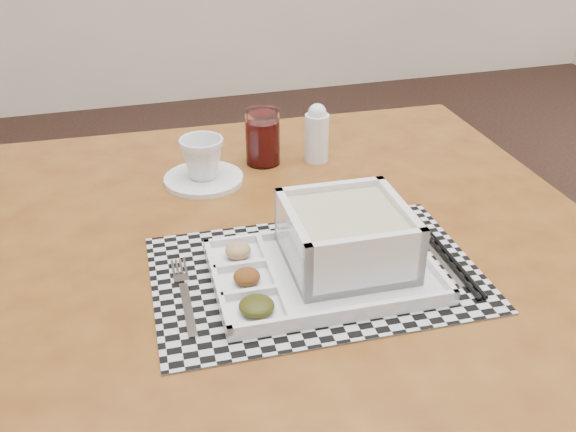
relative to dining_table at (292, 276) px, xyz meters
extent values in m
plane|color=black|center=(0.49, 0.43, -0.70)|extent=(5.00, 5.00, 0.00)
cube|color=#56290F|center=(0.00, 0.00, 0.06)|extent=(1.07, 1.07, 0.04)
cylinder|color=#56290F|center=(-0.45, 0.48, -0.33)|extent=(0.05, 0.05, 0.73)
cylinder|color=#56290F|center=(0.48, 0.45, -0.33)|extent=(0.05, 0.05, 0.73)
cube|color=#56290F|center=(0.02, 0.44, 0.00)|extent=(0.89, 0.07, 0.08)
cube|color=#56290F|center=(-0.44, 0.02, 0.00)|extent=(0.07, 0.89, 0.08)
cube|color=#56290F|center=(0.44, -0.02, 0.00)|extent=(0.07, 0.89, 0.08)
cube|color=#B1B2B9|center=(0.00, -0.11, 0.08)|extent=(0.49, 0.34, 0.00)
cube|color=silver|center=(0.01, -0.13, 0.09)|extent=(0.33, 0.23, 0.01)
cube|color=silver|center=(0.01, -0.02, 0.10)|extent=(0.32, 0.02, 0.01)
cube|color=silver|center=(0.01, -0.23, 0.10)|extent=(0.32, 0.02, 0.01)
cube|color=silver|center=(-0.15, -0.12, 0.10)|extent=(0.02, 0.22, 0.01)
cube|color=silver|center=(0.17, -0.13, 0.10)|extent=(0.02, 0.22, 0.01)
cube|color=silver|center=(-0.07, -0.12, 0.10)|extent=(0.02, 0.20, 0.01)
cube|color=silver|center=(-0.11, -0.16, 0.10)|extent=(0.08, 0.01, 0.01)
cube|color=silver|center=(-0.11, -0.09, 0.10)|extent=(0.08, 0.01, 0.01)
ellipsoid|color=black|center=(-0.11, -0.19, 0.10)|extent=(0.05, 0.05, 0.02)
ellipsoid|color=#451F0B|center=(-0.10, -0.12, 0.10)|extent=(0.04, 0.04, 0.02)
ellipsoid|color=#996F45|center=(-0.10, -0.05, 0.10)|extent=(0.04, 0.04, 0.02)
cube|color=silver|center=(0.05, -0.11, 0.10)|extent=(0.18, 0.18, 0.01)
cube|color=silver|center=(0.05, -0.03, 0.14)|extent=(0.17, 0.02, 0.09)
cube|color=silver|center=(0.05, -0.19, 0.14)|extent=(0.17, 0.02, 0.09)
cube|color=silver|center=(-0.03, -0.11, 0.14)|extent=(0.02, 0.17, 0.09)
cube|color=silver|center=(0.13, -0.11, 0.14)|extent=(0.02, 0.17, 0.09)
cube|color=#BBB38B|center=(0.05, -0.11, 0.13)|extent=(0.16, 0.16, 0.08)
cube|color=silver|center=(-0.19, -0.15, 0.08)|extent=(0.02, 0.12, 0.00)
cube|color=silver|center=(-0.19, -0.07, 0.08)|extent=(0.02, 0.02, 0.00)
cube|color=silver|center=(-0.20, -0.04, 0.08)|extent=(0.01, 0.04, 0.00)
cube|color=silver|center=(-0.19, -0.04, 0.08)|extent=(0.01, 0.04, 0.00)
cube|color=silver|center=(-0.19, -0.04, 0.08)|extent=(0.01, 0.04, 0.00)
cube|color=silver|center=(-0.18, -0.04, 0.08)|extent=(0.01, 0.04, 0.00)
cube|color=silver|center=(0.19, -0.15, 0.08)|extent=(0.01, 0.12, 0.00)
ellipsoid|color=silver|center=(0.20, -0.06, 0.09)|extent=(0.04, 0.06, 0.01)
cylinder|color=black|center=(0.20, -0.12, 0.09)|extent=(0.02, 0.24, 0.01)
cylinder|color=black|center=(0.21, -0.12, 0.09)|extent=(0.02, 0.24, 0.01)
cylinder|color=silver|center=(-0.10, 0.24, 0.08)|extent=(0.15, 0.15, 0.01)
imported|color=silver|center=(-0.10, 0.24, 0.13)|extent=(0.10, 0.10, 0.08)
cylinder|color=white|center=(0.03, 0.29, 0.13)|extent=(0.07, 0.07, 0.11)
cylinder|color=#430509|center=(0.03, 0.29, 0.12)|extent=(0.06, 0.06, 0.09)
cylinder|color=silver|center=(0.13, 0.27, 0.13)|extent=(0.05, 0.05, 0.10)
sphere|color=silver|center=(0.13, 0.27, 0.18)|extent=(0.04, 0.04, 0.04)
camera|label=1|loc=(-0.26, -0.85, 0.62)|focal=40.00mm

